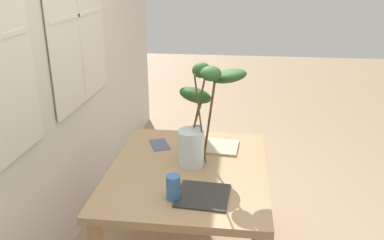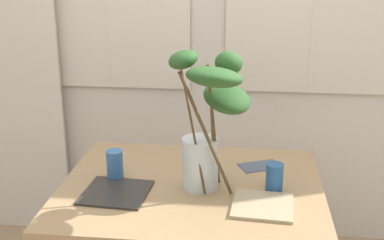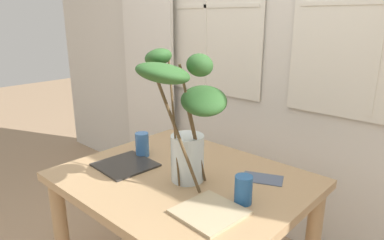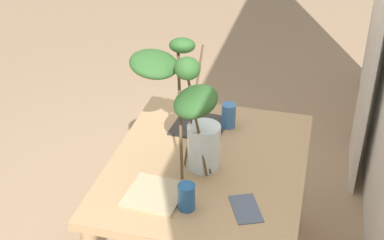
{
  "view_description": "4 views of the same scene",
  "coord_description": "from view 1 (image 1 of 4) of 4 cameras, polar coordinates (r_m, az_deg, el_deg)",
  "views": [
    {
      "loc": [
        -2.13,
        -0.28,
        1.85
      ],
      "look_at": [
        0.1,
        -0.01,
        1.0
      ],
      "focal_mm": 36.94,
      "sensor_mm": 36.0,
      "label": 1
    },
    {
      "loc": [
        0.23,
        -2.09,
        1.74
      ],
      "look_at": [
        0.0,
        0.02,
        1.03
      ],
      "focal_mm": 48.58,
      "sensor_mm": 36.0,
      "label": 2
    },
    {
      "loc": [
        1.08,
        -1.12,
        1.49
      ],
      "look_at": [
        0.06,
        0.0,
        1.03
      ],
      "focal_mm": 32.09,
      "sensor_mm": 36.0,
      "label": 3
    },
    {
      "loc": [
        2.15,
        0.47,
        2.28
      ],
      "look_at": [
        0.03,
        -0.07,
        0.98
      ],
      "focal_mm": 51.04,
      "sensor_mm": 36.0,
      "label": 4
    }
  ],
  "objects": [
    {
      "name": "back_wall_with_windows",
      "position": [
        2.47,
        -22.68,
        10.17
      ],
      "size": [
        5.34,
        0.14,
        2.92
      ],
      "color": "beige",
      "rests_on": "ground"
    },
    {
      "name": "dining_table",
      "position": [
        2.48,
        -0.52,
        -9.2
      ],
      "size": [
        1.16,
        0.95,
        0.73
      ],
      "color": "tan",
      "rests_on": "ground"
    },
    {
      "name": "vase_with_branches",
      "position": [
        2.36,
        1.38,
        1.02
      ],
      "size": [
        0.38,
        0.45,
        0.65
      ],
      "color": "silver",
      "rests_on": "dining_table"
    },
    {
      "name": "drinking_glass_blue_left",
      "position": [
        2.09,
        -2.72,
        -9.68
      ],
      "size": [
        0.08,
        0.08,
        0.14
      ],
      "primitive_type": "cylinder",
      "color": "#386BAD",
      "rests_on": "dining_table"
    },
    {
      "name": "drinking_glass_blue_right",
      "position": [
        2.72,
        0.7,
        -2.2
      ],
      "size": [
        0.08,
        0.08,
        0.12
      ],
      "primitive_type": "cylinder",
      "color": "#235693",
      "rests_on": "dining_table"
    },
    {
      "name": "plate_square_left",
      "position": [
        2.14,
        1.58,
        -10.83
      ],
      "size": [
        0.29,
        0.29,
        0.01
      ],
      "primitive_type": "cube",
      "rotation": [
        0.0,
        0.0,
        -0.07
      ],
      "color": "#2D2B28",
      "rests_on": "dining_table"
    },
    {
      "name": "plate_square_right",
      "position": [
        2.69,
        4.0,
        -3.86
      ],
      "size": [
        0.26,
        0.26,
        0.01
      ],
      "primitive_type": "cube",
      "rotation": [
        0.0,
        0.0,
        -0.08
      ],
      "color": "tan",
      "rests_on": "dining_table"
    },
    {
      "name": "napkin_folded",
      "position": [
        2.73,
        -4.72,
        -3.56
      ],
      "size": [
        0.22,
        0.18,
        0.0
      ],
      "primitive_type": "cube",
      "rotation": [
        0.0,
        0.0,
        0.42
      ],
      "color": "#4C566B",
      "rests_on": "dining_table"
    }
  ]
}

